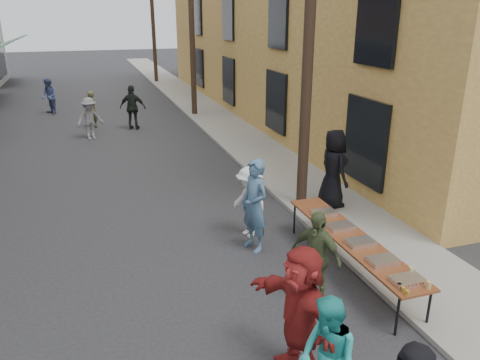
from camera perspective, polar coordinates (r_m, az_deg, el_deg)
ground at (r=8.49m, az=-11.02°, el=-14.48°), size 120.00×120.00×0.00m
sidewalk at (r=23.22m, az=-3.85°, el=8.09°), size 2.20×60.00×0.10m
building_ochre at (r=24.10m, az=11.62°, el=20.03°), size 10.00×28.00×10.00m
utility_pole_near at (r=11.19m, az=8.48°, el=18.39°), size 0.26×0.26×9.00m
utility_pole_mid at (r=22.58m, az=-5.94°, el=19.08°), size 0.26×0.26×9.00m
utility_pole_far at (r=34.39m, az=-10.61°, el=19.06°), size 0.26×0.26×9.00m
serving_table at (r=9.11m, az=13.39°, el=-6.99°), size 0.70×4.00×0.75m
catering_tray_sausage at (r=7.90m, az=19.71°, el=-11.42°), size 0.50×0.33×0.08m
catering_tray_foil_b at (r=8.34m, az=17.01°, el=-9.36°), size 0.50×0.33×0.08m
catering_tray_buns at (r=8.85m, az=14.44°, el=-7.35°), size 0.50×0.33×0.08m
catering_tray_foil_d at (r=9.38m, az=12.17°, el=-5.55°), size 0.50×0.33×0.08m
catering_tray_buns_end at (r=9.93m, az=10.16°, el=-3.94°), size 0.50×0.33×0.08m
condiment_jar_a at (r=7.58m, az=19.75°, el=-12.84°), size 0.07×0.07×0.08m
condiment_jar_b at (r=7.65m, az=19.29°, el=-12.48°), size 0.07×0.07×0.08m
condiment_jar_c at (r=7.71m, az=18.84°, el=-12.13°), size 0.07×0.07×0.08m
cup_stack at (r=7.85m, az=22.03°, el=-11.80°), size 0.08×0.08×0.12m
guest_front_b at (r=9.63m, az=1.79°, el=-3.13°), size 0.66×0.82×1.97m
guest_front_c at (r=6.09m, az=10.61°, el=-20.64°), size 0.62×0.80×1.62m
guest_front_d at (r=10.28m, az=1.13°, el=-2.70°), size 0.88×1.17×1.60m
guest_front_e at (r=8.14m, az=9.21°, el=-9.15°), size 0.83×1.04×1.65m
guest_queue_back at (r=6.54m, az=7.35°, el=-15.62°), size 0.93×1.85×1.91m
server at (r=11.81m, az=11.33°, el=1.38°), size 0.66×0.98×1.97m
passerby_left at (r=19.34m, az=-17.84°, el=7.15°), size 1.20×0.94×1.64m
passerby_mid at (r=20.49m, az=-12.94°, el=8.60°), size 1.19×0.83×1.87m
passerby_right at (r=21.19m, az=-17.67°, el=8.17°), size 0.68×0.69×1.61m
passerby_far at (r=24.98m, az=-22.24°, el=9.43°), size 0.97×1.05×1.74m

